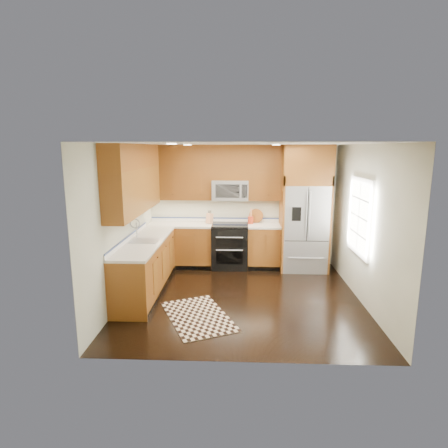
{
  "coord_description": "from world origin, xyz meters",
  "views": [
    {
      "loc": [
        -0.04,
        -6.09,
        2.54
      ],
      "look_at": [
        -0.33,
        0.6,
        1.17
      ],
      "focal_mm": 30.0,
      "sensor_mm": 36.0,
      "label": 1
    }
  ],
  "objects_px": {
    "refrigerator": "(305,208)",
    "rug": "(198,316)",
    "range": "(230,246)",
    "knife_block": "(210,218)",
    "utensil_crock": "(251,218)"
  },
  "relations": [
    {
      "from": "rug",
      "to": "utensil_crock",
      "type": "bearing_deg",
      "value": 46.99
    },
    {
      "from": "rug",
      "to": "knife_block",
      "type": "distance_m",
      "value": 2.75
    },
    {
      "from": "refrigerator",
      "to": "rug",
      "type": "xyz_separation_m",
      "value": [
        -1.97,
        -2.41,
        -1.3
      ]
    },
    {
      "from": "range",
      "to": "refrigerator",
      "type": "height_order",
      "value": "refrigerator"
    },
    {
      "from": "range",
      "to": "knife_block",
      "type": "distance_m",
      "value": 0.74
    },
    {
      "from": "rug",
      "to": "knife_block",
      "type": "xyz_separation_m",
      "value": [
        -0.02,
        2.55,
        1.05
      ]
    },
    {
      "from": "knife_block",
      "to": "utensil_crock",
      "type": "xyz_separation_m",
      "value": [
        0.88,
        0.01,
        -0.0
      ]
    },
    {
      "from": "refrigerator",
      "to": "knife_block",
      "type": "distance_m",
      "value": 2.01
    },
    {
      "from": "refrigerator",
      "to": "utensil_crock",
      "type": "distance_m",
      "value": 1.15
    },
    {
      "from": "knife_block",
      "to": "refrigerator",
      "type": "bearing_deg",
      "value": -3.99
    },
    {
      "from": "refrigerator",
      "to": "rug",
      "type": "bearing_deg",
      "value": -129.31
    },
    {
      "from": "rug",
      "to": "knife_block",
      "type": "height_order",
      "value": "knife_block"
    },
    {
      "from": "refrigerator",
      "to": "rug",
      "type": "distance_m",
      "value": 3.37
    },
    {
      "from": "refrigerator",
      "to": "utensil_crock",
      "type": "bearing_deg",
      "value": 172.2
    },
    {
      "from": "range",
      "to": "utensil_crock",
      "type": "xyz_separation_m",
      "value": [
        0.44,
        0.11,
        0.59
      ]
    }
  ]
}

